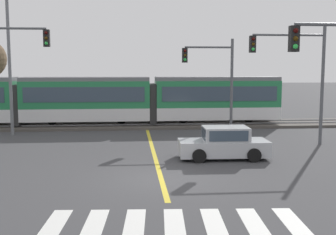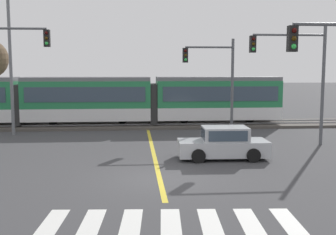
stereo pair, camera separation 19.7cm
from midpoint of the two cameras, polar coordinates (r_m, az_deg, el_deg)
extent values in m
plane|color=#3D3D3F|center=(16.45, -1.28, -8.33)|extent=(200.00, 200.00, 0.00)
cube|color=#4C4742|center=(30.95, -3.16, -1.02)|extent=(120.00, 4.00, 0.18)
cube|color=#939399|center=(30.22, -3.11, -0.94)|extent=(120.00, 0.08, 0.10)
cube|color=#939399|center=(31.64, -3.21, -0.59)|extent=(120.00, 0.08, 0.10)
cube|color=silver|center=(30.99, -11.12, 0.53)|extent=(9.00, 2.60, 0.90)
cube|color=#237A47|center=(30.87, -11.18, 3.12)|extent=(9.00, 2.60, 1.90)
cube|color=#384756|center=(29.56, -11.45, 3.05)|extent=(8.28, 0.04, 1.04)
cube|color=slate|center=(30.82, -11.23, 5.14)|extent=(9.00, 2.39, 0.28)
cylinder|color=black|center=(30.88, -6.53, -0.24)|extent=(0.70, 0.20, 0.70)
cylinder|color=black|center=(31.39, -15.60, -0.34)|extent=(0.70, 0.20, 0.70)
cube|color=silver|center=(31.46, 6.36, 0.71)|extent=(9.00, 2.60, 0.90)
cube|color=#237A47|center=(31.34, 6.39, 3.26)|extent=(9.00, 2.60, 1.90)
cube|color=#384756|center=(30.05, 6.90, 3.20)|extent=(8.28, 0.04, 1.04)
cube|color=slate|center=(31.29, 6.42, 5.25)|extent=(9.00, 2.39, 0.28)
cylinder|color=black|center=(32.09, 10.68, -0.05)|extent=(0.70, 0.20, 0.70)
cylinder|color=black|center=(31.11, 1.88, -0.15)|extent=(0.70, 0.20, 0.70)
cube|color=#2D2D2D|center=(31.77, -19.71, 1.68)|extent=(0.50, 2.34, 2.80)
cube|color=#2D2D2D|center=(30.79, -2.32, 1.93)|extent=(0.50, 2.34, 2.80)
cube|color=silver|center=(12.15, -15.83, -14.14)|extent=(0.74, 2.83, 0.01)
cube|color=silver|center=(11.94, -10.55, -14.39)|extent=(0.74, 2.83, 0.01)
cube|color=silver|center=(11.82, -5.10, -14.52)|extent=(0.74, 2.83, 0.01)
cube|color=silver|center=(11.80, 0.42, -14.53)|extent=(0.74, 2.83, 0.01)
cube|color=silver|center=(11.88, 5.90, -14.41)|extent=(0.74, 2.83, 0.01)
cube|color=silver|center=(12.07, 11.25, -14.17)|extent=(0.74, 2.83, 0.01)
cube|color=silver|center=(12.35, 16.39, -13.83)|extent=(0.74, 2.83, 0.01)
cube|color=gold|center=(21.26, -2.20, -4.85)|extent=(0.20, 15.71, 0.01)
cube|color=#B7BABF|center=(20.10, 7.21, -4.08)|extent=(4.25, 1.82, 0.72)
cube|color=#B7BABF|center=(20.00, 7.52, -2.16)|extent=(2.14, 1.58, 0.64)
cube|color=#384756|center=(19.84, 4.68, -2.20)|extent=(0.14, 1.43, 0.52)
cube|color=#384756|center=(19.25, 7.96, -2.52)|extent=(1.79, 0.09, 0.48)
cylinder|color=black|center=(19.12, 3.95, -5.21)|extent=(0.65, 0.24, 0.64)
cylinder|color=black|center=(20.77, 3.33, -4.24)|extent=(0.65, 0.24, 0.64)
cylinder|color=black|center=(19.61, 11.30, -5.03)|extent=(0.65, 0.24, 0.64)
cylinder|color=black|center=(21.22, 10.12, -4.10)|extent=(0.65, 0.24, 0.64)
cylinder|color=#515459|center=(26.97, 8.40, 4.06)|extent=(0.18, 0.18, 6.07)
cylinder|color=#515459|center=(26.66, 5.32, 9.45)|extent=(3.00, 0.12, 0.12)
cube|color=black|center=(26.41, 2.07, 8.42)|extent=(0.32, 0.28, 0.90)
sphere|color=#360605|center=(26.27, 2.11, 9.02)|extent=(0.18, 0.18, 0.18)
sphere|color=#3A2706|center=(26.26, 2.11, 8.43)|extent=(0.18, 0.18, 0.18)
sphere|color=green|center=(26.26, 2.11, 7.84)|extent=(0.18, 0.18, 0.18)
cylinder|color=#515459|center=(24.05, -21.16, 11.20)|extent=(4.00, 0.12, 0.12)
cube|color=black|center=(23.55, -16.35, 10.26)|extent=(0.32, 0.28, 0.90)
sphere|color=#360605|center=(23.43, -16.45, 10.94)|extent=(0.18, 0.18, 0.18)
sphere|color=#3A2706|center=(23.41, -16.42, 10.29)|extent=(0.18, 0.18, 0.18)
sphere|color=green|center=(23.39, -16.40, 9.63)|extent=(0.18, 0.18, 0.18)
cylinder|color=#515459|center=(24.76, 19.96, 4.08)|extent=(0.18, 0.18, 6.59)
cylinder|color=#515459|center=(24.02, 15.83, 10.70)|extent=(4.00, 0.12, 0.12)
cube|color=black|center=(23.36, 11.14, 9.72)|extent=(0.32, 0.28, 0.90)
sphere|color=#360605|center=(23.23, 11.26, 10.40)|extent=(0.18, 0.18, 0.18)
sphere|color=#3A2706|center=(23.21, 11.24, 9.74)|extent=(0.18, 0.18, 0.18)
sphere|color=green|center=(23.20, 11.23, 9.07)|extent=(0.18, 0.18, 0.18)
cube|color=black|center=(15.51, 16.34, 10.19)|extent=(0.32, 0.28, 0.90)
sphere|color=#360605|center=(15.39, 16.59, 11.22)|extent=(0.18, 0.18, 0.18)
sphere|color=#3A2706|center=(15.37, 16.55, 10.22)|extent=(0.18, 0.18, 0.18)
sphere|color=green|center=(15.36, 16.52, 9.21)|extent=(0.18, 0.18, 0.18)
cylinder|color=slate|center=(28.39, -20.87, 7.05)|extent=(0.20, 0.20, 9.27)
camera|label=1|loc=(0.10, -90.25, -0.03)|focal=45.00mm
camera|label=2|loc=(0.10, 89.75, 0.03)|focal=45.00mm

